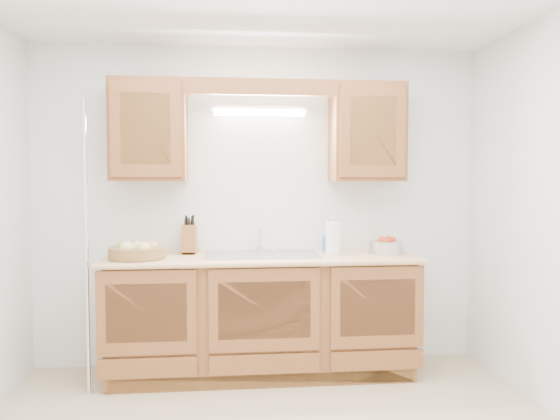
{
  "coord_description": "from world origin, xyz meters",
  "views": [
    {
      "loc": [
        -0.27,
        -2.83,
        1.45
      ],
      "look_at": [
        0.1,
        0.85,
        1.25
      ],
      "focal_mm": 35.0,
      "sensor_mm": 36.0,
      "label": 1
    }
  ],
  "objects": [
    {
      "name": "knife_block",
      "position": [
        -0.54,
        1.34,
        1.01
      ],
      "size": [
        0.12,
        0.18,
        0.31
      ],
      "rotation": [
        0.0,
        0.0,
        -0.07
      ],
      "color": "brown",
      "rests_on": "countertop"
    },
    {
      "name": "wire_shelf_pole",
      "position": [
        -1.2,
        0.94,
        1.0
      ],
      "size": [
        0.03,
        0.03,
        2.0
      ],
      "primitive_type": "cylinder",
      "color": "silver",
      "rests_on": "ground"
    },
    {
      "name": "soap_bottle",
      "position": [
        0.54,
        1.36,
        0.99
      ],
      "size": [
        0.1,
        0.1,
        0.18
      ],
      "primitive_type": "imported",
      "rotation": [
        0.0,
        0.0,
        0.21
      ],
      "color": "#236EB0",
      "rests_on": "countertop"
    },
    {
      "name": "upper_cabinet_left",
      "position": [
        -0.83,
        1.33,
        1.83
      ],
      "size": [
        0.55,
        0.33,
        0.75
      ],
      "primitive_type": "cube",
      "color": "brown",
      "rests_on": "room"
    },
    {
      "name": "room",
      "position": [
        0.0,
        0.0,
        1.25
      ],
      "size": [
        3.52,
        3.5,
        2.5
      ],
      "color": "#C5B08E",
      "rests_on": "ground"
    },
    {
      "name": "base_cabinets",
      "position": [
        0.0,
        1.2,
        0.44
      ],
      "size": [
        2.2,
        0.6,
        0.86
      ],
      "primitive_type": "cube",
      "color": "brown",
      "rests_on": "ground"
    },
    {
      "name": "upper_cabinet_right",
      "position": [
        0.83,
        1.33,
        1.83
      ],
      "size": [
        0.55,
        0.33,
        0.75
      ],
      "primitive_type": "cube",
      "color": "brown",
      "rests_on": "room"
    },
    {
      "name": "outlet_plate",
      "position": [
        0.95,
        1.49,
        1.15
      ],
      "size": [
        0.08,
        0.01,
        0.12
      ],
      "primitive_type": "cube",
      "color": "white",
      "rests_on": "room"
    },
    {
      "name": "countertop",
      "position": [
        0.0,
        1.19,
        0.88
      ],
      "size": [
        2.3,
        0.63,
        0.04
      ],
      "primitive_type": "cube",
      "color": "tan",
      "rests_on": "base_cabinets"
    },
    {
      "name": "fruit_basket",
      "position": [
        -0.89,
        1.11,
        0.95
      ],
      "size": [
        0.51,
        0.51,
        0.12
      ],
      "rotation": [
        0.0,
        0.0,
        0.34
      ],
      "color": "olive",
      "rests_on": "countertop"
    },
    {
      "name": "sponge",
      "position": [
        -0.54,
        1.44,
        0.91
      ],
      "size": [
        0.13,
        0.1,
        0.02
      ],
      "rotation": [
        0.0,
        0.0,
        -0.27
      ],
      "color": "#CC333F",
      "rests_on": "countertop"
    },
    {
      "name": "valance",
      "position": [
        0.0,
        1.19,
        2.14
      ],
      "size": [
        2.2,
        0.05,
        0.12
      ],
      "primitive_type": "cube",
      "color": "brown",
      "rests_on": "room"
    },
    {
      "name": "apple_bowl",
      "position": [
        0.94,
        1.17,
        0.96
      ],
      "size": [
        0.28,
        0.28,
        0.13
      ],
      "rotation": [
        0.0,
        0.0,
        0.1
      ],
      "color": "silver",
      "rests_on": "countertop"
    },
    {
      "name": "fluorescent_fixture",
      "position": [
        0.0,
        1.42,
        2.0
      ],
      "size": [
        0.76,
        0.08,
        0.08
      ],
      "color": "white",
      "rests_on": "room"
    },
    {
      "name": "sink",
      "position": [
        0.0,
        1.21,
        0.83
      ],
      "size": [
        0.84,
        0.46,
        0.36
      ],
      "color": "#9E9EA3",
      "rests_on": "countertop"
    },
    {
      "name": "orange_canister",
      "position": [
        -0.54,
        1.44,
        1.03
      ],
      "size": [
        0.09,
        0.09,
        0.25
      ],
      "rotation": [
        0.0,
        0.0,
        0.13
      ],
      "color": "#D7650B",
      "rests_on": "countertop"
    },
    {
      "name": "paper_towel",
      "position": [
        0.54,
        1.18,
        1.02
      ],
      "size": [
        0.14,
        0.14,
        0.29
      ],
      "rotation": [
        0.0,
        0.0,
        0.21
      ],
      "color": "silver",
      "rests_on": "countertop"
    }
  ]
}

